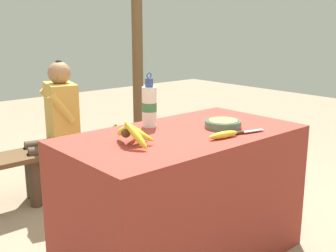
{
  "coord_description": "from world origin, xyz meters",
  "views": [
    {
      "loc": [
        -1.57,
        -1.66,
        1.38
      ],
      "look_at": [
        -0.07,
        0.05,
        0.82
      ],
      "focal_mm": 45.0,
      "sensor_mm": 36.0,
      "label": 1
    }
  ],
  "objects_px": {
    "banana_bunch_green": "(119,128)",
    "support_post_far": "(137,27)",
    "knife": "(245,132)",
    "banana_bunch_ripe": "(132,132)",
    "serving_bowl": "(223,123)",
    "seated_vendor": "(56,121)",
    "wooden_bench": "(66,152)",
    "water_bottle": "(149,106)",
    "loose_banana_front": "(224,135)"
  },
  "relations": [
    {
      "from": "banana_bunch_green",
      "to": "support_post_far",
      "type": "relative_size",
      "value": 0.1
    },
    {
      "from": "knife",
      "to": "banana_bunch_ripe",
      "type": "bearing_deg",
      "value": 172.37
    },
    {
      "from": "serving_bowl",
      "to": "banana_bunch_green",
      "type": "distance_m",
      "value": 1.48
    },
    {
      "from": "seated_vendor",
      "to": "support_post_far",
      "type": "height_order",
      "value": "support_post_far"
    },
    {
      "from": "serving_bowl",
      "to": "banana_bunch_ripe",
      "type": "bearing_deg",
      "value": 173.87
    },
    {
      "from": "wooden_bench",
      "to": "banana_bunch_green",
      "type": "relative_size",
      "value": 6.69
    },
    {
      "from": "banana_bunch_ripe",
      "to": "wooden_bench",
      "type": "distance_m",
      "value": 1.48
    },
    {
      "from": "banana_bunch_ripe",
      "to": "banana_bunch_green",
      "type": "xyz_separation_m",
      "value": [
        0.85,
        1.36,
        -0.37
      ]
    },
    {
      "from": "wooden_bench",
      "to": "seated_vendor",
      "type": "distance_m",
      "value": 0.29
    },
    {
      "from": "wooden_bench",
      "to": "serving_bowl",
      "type": "bearing_deg",
      "value": -78.42
    },
    {
      "from": "water_bottle",
      "to": "knife",
      "type": "relative_size",
      "value": 1.66
    },
    {
      "from": "banana_bunch_ripe",
      "to": "banana_bunch_green",
      "type": "height_order",
      "value": "banana_bunch_ripe"
    },
    {
      "from": "serving_bowl",
      "to": "seated_vendor",
      "type": "bearing_deg",
      "value": 104.65
    },
    {
      "from": "wooden_bench",
      "to": "support_post_far",
      "type": "height_order",
      "value": "support_post_far"
    },
    {
      "from": "serving_bowl",
      "to": "support_post_far",
      "type": "xyz_separation_m",
      "value": [
        0.72,
        1.77,
        0.53
      ]
    },
    {
      "from": "wooden_bench",
      "to": "support_post_far",
      "type": "distance_m",
      "value": 1.45
    },
    {
      "from": "serving_bowl",
      "to": "support_post_far",
      "type": "distance_m",
      "value": 1.98
    },
    {
      "from": "loose_banana_front",
      "to": "knife",
      "type": "height_order",
      "value": "loose_banana_front"
    },
    {
      "from": "banana_bunch_green",
      "to": "knife",
      "type": "bearing_deg",
      "value": -99.07
    },
    {
      "from": "banana_bunch_green",
      "to": "support_post_far",
      "type": "height_order",
      "value": "support_post_far"
    },
    {
      "from": "serving_bowl",
      "to": "loose_banana_front",
      "type": "xyz_separation_m",
      "value": [
        -0.17,
        -0.16,
        -0.01
      ]
    },
    {
      "from": "seated_vendor",
      "to": "serving_bowl",
      "type": "bearing_deg",
      "value": 119.35
    },
    {
      "from": "serving_bowl",
      "to": "water_bottle",
      "type": "distance_m",
      "value": 0.44
    },
    {
      "from": "water_bottle",
      "to": "wooden_bench",
      "type": "distance_m",
      "value": 1.24
    },
    {
      "from": "seated_vendor",
      "to": "banana_bunch_green",
      "type": "bearing_deg",
      "value": -163.2
    },
    {
      "from": "serving_bowl",
      "to": "knife",
      "type": "relative_size",
      "value": 1.11
    },
    {
      "from": "knife",
      "to": "support_post_far",
      "type": "distance_m",
      "value": 2.14
    },
    {
      "from": "support_post_far",
      "to": "seated_vendor",
      "type": "bearing_deg",
      "value": -161.36
    },
    {
      "from": "banana_bunch_ripe",
      "to": "seated_vendor",
      "type": "xyz_separation_m",
      "value": [
        0.25,
        1.33,
        -0.21
      ]
    },
    {
      "from": "serving_bowl",
      "to": "banana_bunch_green",
      "type": "bearing_deg",
      "value": 80.32
    },
    {
      "from": "loose_banana_front",
      "to": "support_post_far",
      "type": "xyz_separation_m",
      "value": [
        0.89,
        1.92,
        0.54
      ]
    },
    {
      "from": "knife",
      "to": "support_post_far",
      "type": "relative_size",
      "value": 0.07
    },
    {
      "from": "banana_bunch_green",
      "to": "serving_bowl",
      "type": "bearing_deg",
      "value": -99.68
    },
    {
      "from": "loose_banana_front",
      "to": "knife",
      "type": "relative_size",
      "value": 1.01
    },
    {
      "from": "wooden_bench",
      "to": "seated_vendor",
      "type": "xyz_separation_m",
      "value": [
        -0.07,
        -0.02,
        0.28
      ]
    },
    {
      "from": "knife",
      "to": "support_post_far",
      "type": "xyz_separation_m",
      "value": [
        0.73,
        1.94,
        0.55
      ]
    },
    {
      "from": "banana_bunch_ripe",
      "to": "support_post_far",
      "type": "xyz_separation_m",
      "value": [
        1.33,
        1.7,
        0.5
      ]
    },
    {
      "from": "banana_bunch_ripe",
      "to": "water_bottle",
      "type": "xyz_separation_m",
      "value": [
        0.31,
        0.24,
        0.06
      ]
    },
    {
      "from": "wooden_bench",
      "to": "loose_banana_front",
      "type": "bearing_deg",
      "value": -85.72
    },
    {
      "from": "serving_bowl",
      "to": "support_post_far",
      "type": "height_order",
      "value": "support_post_far"
    },
    {
      "from": "loose_banana_front",
      "to": "knife",
      "type": "bearing_deg",
      "value": -4.82
    },
    {
      "from": "loose_banana_front",
      "to": "banana_bunch_green",
      "type": "height_order",
      "value": "loose_banana_front"
    },
    {
      "from": "banana_bunch_green",
      "to": "support_post_far",
      "type": "bearing_deg",
      "value": 35.86
    },
    {
      "from": "wooden_bench",
      "to": "banana_bunch_green",
      "type": "height_order",
      "value": "banana_bunch_green"
    },
    {
      "from": "seated_vendor",
      "to": "support_post_far",
      "type": "relative_size",
      "value": 0.41
    },
    {
      "from": "banana_bunch_green",
      "to": "support_post_far",
      "type": "distance_m",
      "value": 1.05
    },
    {
      "from": "loose_banana_front",
      "to": "support_post_far",
      "type": "relative_size",
      "value": 0.07
    },
    {
      "from": "seated_vendor",
      "to": "banana_bunch_green",
      "type": "height_order",
      "value": "seated_vendor"
    },
    {
      "from": "water_bottle",
      "to": "banana_bunch_green",
      "type": "relative_size",
      "value": 1.18
    },
    {
      "from": "banana_bunch_ripe",
      "to": "serving_bowl",
      "type": "relative_size",
      "value": 1.39
    }
  ]
}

